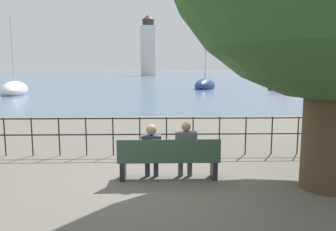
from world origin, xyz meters
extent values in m
plane|color=#605B51|center=(0.00, 0.00, 0.00)|extent=(1000.00, 1000.00, 0.00)
cube|color=#47607A|center=(0.00, 159.72, 0.00)|extent=(600.00, 300.00, 0.01)
cylinder|color=#4C3823|center=(3.12, -0.64, 1.38)|extent=(1.02, 1.02, 2.76)
cube|color=#334C38|center=(0.00, 0.00, 0.42)|extent=(2.16, 0.45, 0.05)
cube|color=#334C38|center=(0.00, -0.21, 0.68)|extent=(2.16, 0.04, 0.45)
cube|color=black|center=(-0.98, 0.00, 0.20)|extent=(0.10, 0.41, 0.40)
cube|color=black|center=(0.98, 0.00, 0.20)|extent=(0.10, 0.41, 0.40)
cylinder|color=#2D3347|center=(-0.46, 0.16, 0.23)|extent=(0.11, 0.11, 0.45)
cylinder|color=#2D3347|center=(-0.27, 0.16, 0.23)|extent=(0.11, 0.11, 0.45)
cube|color=#2D3347|center=(-0.37, 0.07, 0.50)|extent=(0.36, 0.26, 0.14)
cube|color=#2D3347|center=(-0.37, -0.02, 0.70)|extent=(0.42, 0.24, 0.51)
sphere|color=#A87A5B|center=(-0.37, -0.02, 1.08)|extent=(0.22, 0.22, 0.22)
cylinder|color=#4C4C51|center=(0.27, 0.16, 0.23)|extent=(0.11, 0.11, 0.45)
cylinder|color=#4C4C51|center=(0.47, 0.16, 0.23)|extent=(0.11, 0.11, 0.45)
cube|color=#4C4C51|center=(0.37, 0.07, 0.50)|extent=(0.38, 0.26, 0.14)
cube|color=#4C4C51|center=(0.37, -0.02, 0.74)|extent=(0.45, 0.24, 0.58)
sphere|color=#846047|center=(0.37, -0.02, 1.14)|extent=(0.19, 0.19, 0.19)
cylinder|color=black|center=(-4.38, 1.98, 0.53)|extent=(0.04, 0.04, 1.05)
cylinder|color=black|center=(-3.65, 1.98, 0.53)|extent=(0.04, 0.04, 1.05)
cylinder|color=black|center=(-2.92, 1.98, 0.53)|extent=(0.04, 0.04, 1.05)
cylinder|color=black|center=(-2.19, 1.98, 0.53)|extent=(0.04, 0.04, 1.05)
cylinder|color=black|center=(-1.46, 1.98, 0.53)|extent=(0.04, 0.04, 1.05)
cylinder|color=black|center=(-0.73, 1.98, 0.53)|extent=(0.04, 0.04, 1.05)
cylinder|color=black|center=(0.00, 1.98, 0.53)|extent=(0.04, 0.04, 1.05)
cylinder|color=black|center=(0.73, 1.98, 0.53)|extent=(0.04, 0.04, 1.05)
cylinder|color=black|center=(1.46, 1.98, 0.53)|extent=(0.04, 0.04, 1.05)
cylinder|color=black|center=(2.19, 1.98, 0.53)|extent=(0.04, 0.04, 1.05)
cylinder|color=black|center=(2.92, 1.98, 0.53)|extent=(0.04, 0.04, 1.05)
cylinder|color=black|center=(3.65, 1.98, 0.53)|extent=(0.04, 0.04, 1.05)
cylinder|color=black|center=(4.38, 1.98, 0.53)|extent=(0.04, 0.04, 1.05)
cylinder|color=black|center=(0.00, 1.98, 1.02)|extent=(13.14, 0.04, 0.04)
cylinder|color=black|center=(0.00, 1.98, 0.58)|extent=(13.14, 0.04, 0.04)
ellipsoid|color=white|center=(-13.96, 24.86, 0.35)|extent=(3.72, 6.55, 1.74)
cylinder|color=silver|center=(-13.96, 24.86, 4.01)|extent=(0.14, 0.14, 6.27)
ellipsoid|color=navy|center=(5.44, 33.01, 0.35)|extent=(4.03, 6.15, 1.77)
cylinder|color=silver|center=(5.44, 33.01, 5.57)|extent=(0.14, 0.14, 9.38)
ellipsoid|color=maroon|center=(13.57, 28.61, 0.22)|extent=(3.75, 5.60, 1.10)
cylinder|color=silver|center=(13.57, 28.61, 5.18)|extent=(0.14, 0.14, 9.26)
ellipsoid|color=maroon|center=(19.65, 46.33, 0.33)|extent=(3.44, 6.29, 1.63)
cylinder|color=silver|center=(19.65, 46.33, 4.54)|extent=(0.14, 0.14, 7.45)
cylinder|color=silver|center=(-3.77, 110.81, 8.66)|extent=(5.70, 5.70, 17.32)
cylinder|color=#2D2D33|center=(-3.77, 110.81, 18.37)|extent=(3.99, 3.99, 2.11)
cone|color=#4C1E19|center=(-3.77, 110.81, 20.27)|extent=(4.56, 4.56, 1.69)
camera|label=1|loc=(-0.21, -6.82, 2.34)|focal=35.00mm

